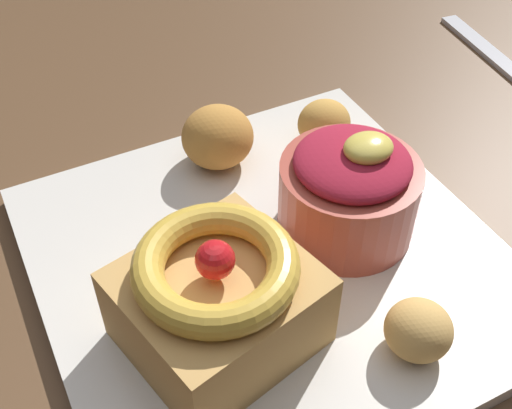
# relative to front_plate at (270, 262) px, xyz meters

# --- Properties ---
(dining_table) EXTENTS (1.52, 1.05, 0.73)m
(dining_table) POSITION_rel_front_plate_xyz_m (-0.03, 0.16, -0.09)
(dining_table) COLOR brown
(dining_table) RESTS_ON ground_plane
(front_plate) EXTENTS (0.28, 0.28, 0.01)m
(front_plate) POSITION_rel_front_plate_xyz_m (0.00, 0.00, 0.00)
(front_plate) COLOR silver
(front_plate) RESTS_ON dining_table
(cake_slice) EXTENTS (0.11, 0.11, 0.07)m
(cake_slice) POSITION_rel_front_plate_xyz_m (-0.05, -0.04, 0.04)
(cake_slice) COLOR tan
(cake_slice) RESTS_ON front_plate
(berry_ramekin) EXTENTS (0.09, 0.09, 0.07)m
(berry_ramekin) POSITION_rel_front_plate_xyz_m (0.06, 0.00, 0.04)
(berry_ramekin) COLOR #B24C3D
(berry_ramekin) RESTS_ON front_plate
(fritter_front) EXTENTS (0.05, 0.05, 0.04)m
(fritter_front) POSITION_rel_front_plate_xyz_m (0.01, 0.10, 0.03)
(fritter_front) COLOR #BC7F38
(fritter_front) RESTS_ON front_plate
(fritter_middle) EXTENTS (0.04, 0.04, 0.03)m
(fritter_middle) POSITION_rel_front_plate_xyz_m (0.04, -0.10, 0.02)
(fritter_middle) COLOR tan
(fritter_middle) RESTS_ON front_plate
(fritter_back) EXTENTS (0.04, 0.04, 0.04)m
(fritter_back) POSITION_rel_front_plate_xyz_m (0.09, 0.08, 0.02)
(fritter_back) COLOR gold
(fritter_back) RESTS_ON front_plate
(knife) EXTENTS (0.04, 0.19, 0.00)m
(knife) POSITION_rel_front_plate_xyz_m (0.30, 0.11, -0.00)
(knife) COLOR silver
(knife) RESTS_ON dining_table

